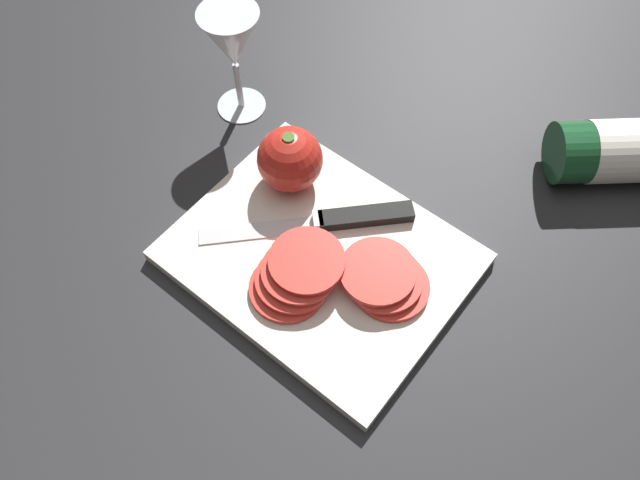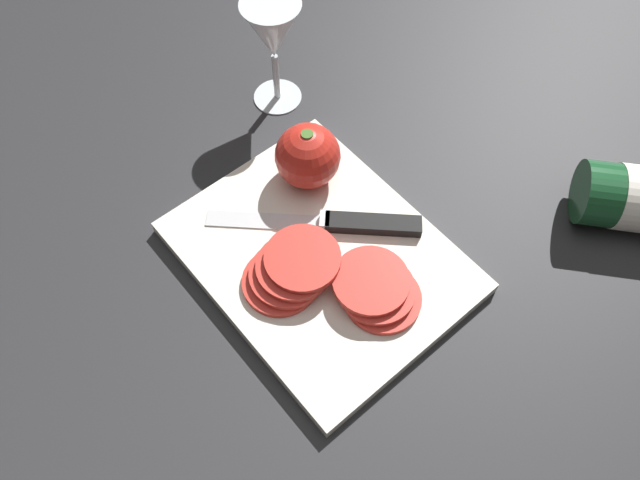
{
  "view_description": "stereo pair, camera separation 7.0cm",
  "coord_description": "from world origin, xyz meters",
  "px_view_note": "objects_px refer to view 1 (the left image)",
  "views": [
    {
      "loc": [
        0.25,
        -0.25,
        0.65
      ],
      "look_at": [
        0.03,
        0.03,
        0.05
      ],
      "focal_mm": 35.0,
      "sensor_mm": 36.0,
      "label": 1
    },
    {
      "loc": [
        0.3,
        -0.21,
        0.65
      ],
      "look_at": [
        0.03,
        0.03,
        0.05
      ],
      "focal_mm": 35.0,
      "sensor_mm": 36.0,
      "label": 2
    }
  ],
  "objects_px": {
    "knife": "(348,218)",
    "tomato_slice_stack_far": "(385,279)",
    "wine_bottle": "(639,151)",
    "whole_tomato": "(290,159)",
    "tomato_slice_stack_near": "(296,275)",
    "wine_glass": "(232,44)"
  },
  "relations": [
    {
      "from": "knife",
      "to": "whole_tomato",
      "type": "bearing_deg",
      "value": -49.54
    },
    {
      "from": "knife",
      "to": "tomato_slice_stack_near",
      "type": "bearing_deg",
      "value": 46.46
    },
    {
      "from": "knife",
      "to": "wine_bottle",
      "type": "bearing_deg",
      "value": -173.47
    },
    {
      "from": "tomato_slice_stack_near",
      "to": "tomato_slice_stack_far",
      "type": "relative_size",
      "value": 1.09
    },
    {
      "from": "tomato_slice_stack_near",
      "to": "tomato_slice_stack_far",
      "type": "distance_m",
      "value": 0.1
    },
    {
      "from": "wine_glass",
      "to": "tomato_slice_stack_far",
      "type": "bearing_deg",
      "value": -19.06
    },
    {
      "from": "wine_bottle",
      "to": "whole_tomato",
      "type": "height_order",
      "value": "whole_tomato"
    },
    {
      "from": "whole_tomato",
      "to": "tomato_slice_stack_far",
      "type": "bearing_deg",
      "value": -14.99
    },
    {
      "from": "knife",
      "to": "tomato_slice_stack_far",
      "type": "relative_size",
      "value": 1.91
    },
    {
      "from": "wine_bottle",
      "to": "tomato_slice_stack_near",
      "type": "height_order",
      "value": "wine_bottle"
    },
    {
      "from": "wine_glass",
      "to": "knife",
      "type": "relative_size",
      "value": 0.78
    },
    {
      "from": "tomato_slice_stack_near",
      "to": "whole_tomato",
      "type": "bearing_deg",
      "value": 132.62
    },
    {
      "from": "tomato_slice_stack_near",
      "to": "wine_bottle",
      "type": "bearing_deg",
      "value": 60.8
    },
    {
      "from": "whole_tomato",
      "to": "tomato_slice_stack_far",
      "type": "relative_size",
      "value": 0.77
    },
    {
      "from": "wine_bottle",
      "to": "wine_glass",
      "type": "bearing_deg",
      "value": -153.71
    },
    {
      "from": "knife",
      "to": "tomato_slice_stack_near",
      "type": "xyz_separation_m",
      "value": [
        0.0,
        -0.1,
        0.01
      ]
    },
    {
      "from": "wine_bottle",
      "to": "tomato_slice_stack_far",
      "type": "relative_size",
      "value": 2.55
    },
    {
      "from": "wine_bottle",
      "to": "tomato_slice_stack_near",
      "type": "bearing_deg",
      "value": -119.2
    },
    {
      "from": "whole_tomato",
      "to": "tomato_slice_stack_far",
      "type": "distance_m",
      "value": 0.19
    },
    {
      "from": "wine_bottle",
      "to": "tomato_slice_stack_near",
      "type": "distance_m",
      "value": 0.46
    },
    {
      "from": "wine_bottle",
      "to": "wine_glass",
      "type": "xyz_separation_m",
      "value": [
        -0.47,
        -0.23,
        0.07
      ]
    },
    {
      "from": "whole_tomato",
      "to": "wine_bottle",
      "type": "bearing_deg",
      "value": 42.43
    }
  ]
}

